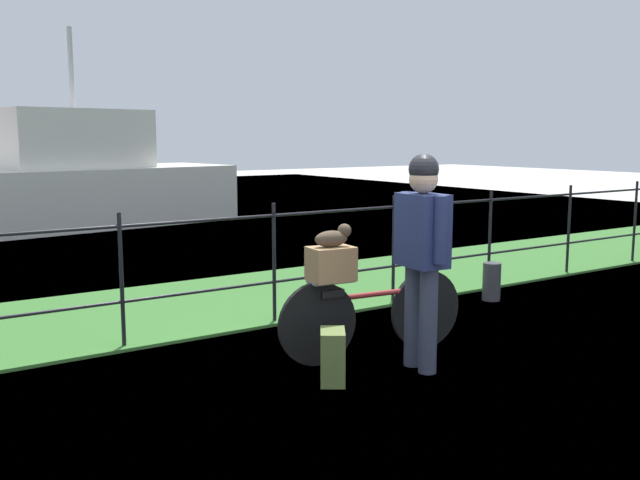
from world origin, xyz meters
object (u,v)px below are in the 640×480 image
object	(u,v)px
wooden_crate	(331,264)
backpack_on_paving	(333,357)
terrier_dog	(334,237)
moored_boat_near	(77,184)
cyclist_person	(422,243)
mooring_bollard	(492,282)
bicycle_main	(372,314)

from	to	relation	value
wooden_crate	backpack_on_paving	xyz separation A→B (m)	(-0.26, -0.39, -0.61)
terrier_dog	wooden_crate	bearing A→B (deg)	173.30
backpack_on_paving	moored_boat_near	size ratio (longest dim) A/B	0.06
backpack_on_paving	moored_boat_near	world-z (taller)	moored_boat_near
wooden_crate	moored_boat_near	size ratio (longest dim) A/B	0.05
cyclist_person	moored_boat_near	bearing A→B (deg)	88.39
wooden_crate	moored_boat_near	distance (m)	10.13
terrier_dog	mooring_bollard	bearing A→B (deg)	16.65
terrier_dog	cyclist_person	distance (m)	0.69
moored_boat_near	mooring_bollard	bearing A→B (deg)	-78.09
bicycle_main	backpack_on_paving	size ratio (longest dim) A/B	4.29
cyclist_person	backpack_on_paving	size ratio (longest dim) A/B	4.21
backpack_on_paving	mooring_bollard	distance (m)	3.24
wooden_crate	backpack_on_paving	size ratio (longest dim) A/B	0.88
wooden_crate	terrier_dog	xyz separation A→B (m)	(0.02, -0.00, 0.21)
moored_boat_near	bicycle_main	bearing A→B (deg)	-92.33
backpack_on_paving	cyclist_person	bearing A→B (deg)	-65.08
wooden_crate	terrier_dog	distance (m)	0.21
bicycle_main	mooring_bollard	bearing A→B (deg)	19.88
bicycle_main	backpack_on_paving	xyz separation A→B (m)	(-0.64, -0.35, -0.16)
bicycle_main	backpack_on_paving	world-z (taller)	bicycle_main
wooden_crate	mooring_bollard	bearing A→B (deg)	16.45
wooden_crate	backpack_on_paving	distance (m)	0.77
backpack_on_paving	moored_boat_near	bearing A→B (deg)	28.29
terrier_dog	cyclist_person	bearing A→B (deg)	-47.18
backpack_on_paving	mooring_bollard	bearing A→B (deg)	-34.19
moored_boat_near	terrier_dog	bearing A→B (deg)	-94.35
cyclist_person	backpack_on_paving	bearing A→B (deg)	170.91
bicycle_main	moored_boat_near	distance (m)	10.17
bicycle_main	cyclist_person	world-z (taller)	cyclist_person
backpack_on_paving	moored_boat_near	xyz separation A→B (m)	(1.05, 10.49, 0.67)
bicycle_main	moored_boat_near	world-z (taller)	moored_boat_near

